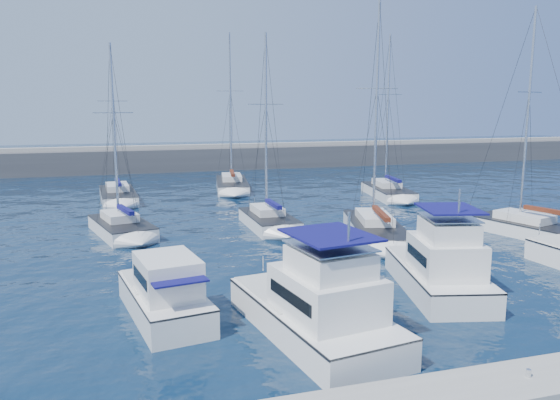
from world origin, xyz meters
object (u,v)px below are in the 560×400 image
object	(u,v)px
sailboat_back_a	(118,195)
motor_yacht_stbd_inner	(440,270)
sailboat_mid_e	(530,228)
sailboat_mid_a	(122,227)
sailboat_back_b	(232,185)
sailboat_back_c	(388,191)
motor_yacht_port_inner	(318,309)
sailboat_mid_c	(269,220)
motor_yacht_port_outer	(165,296)
sailboat_mid_d	(375,229)

from	to	relation	value
sailboat_back_a	motor_yacht_stbd_inner	bearing A→B (deg)	-68.12
sailboat_mid_e	sailboat_mid_a	bearing A→B (deg)	146.50
sailboat_back_b	sailboat_back_c	distance (m)	16.29
sailboat_back_c	sailboat_mid_e	bearing A→B (deg)	-74.88
motor_yacht_port_inner	sailboat_back_a	world-z (taller)	sailboat_back_a
sailboat_back_b	motor_yacht_stbd_inner	bearing A→B (deg)	-76.05
sailboat_mid_e	sailboat_back_c	size ratio (longest dim) A/B	0.98
motor_yacht_stbd_inner	sailboat_mid_c	distance (m)	16.45
motor_yacht_stbd_inner	sailboat_mid_a	xyz separation A→B (m)	(-14.33, 16.73, -0.62)
sailboat_back_b	sailboat_mid_a	bearing A→B (deg)	-113.44
sailboat_back_c	motor_yacht_port_inner	bearing A→B (deg)	-112.44
sailboat_mid_e	sailboat_back_b	world-z (taller)	sailboat_back_b
sailboat_back_a	sailboat_back_b	xyz separation A→B (m)	(11.62, 3.71, 0.01)
motor_yacht_port_inner	sailboat_back_b	distance (m)	37.91
sailboat_mid_c	sailboat_back_a	distance (m)	18.27
motor_yacht_port_outer	sailboat_mid_c	distance (m)	17.63
sailboat_mid_c	motor_yacht_port_outer	bearing A→B (deg)	-120.28
sailboat_back_b	sailboat_back_a	bearing A→B (deg)	-153.06
motor_yacht_port_outer	sailboat_mid_c	bearing A→B (deg)	51.02
sailboat_mid_d	sailboat_back_c	size ratio (longest dim) A/B	1.01
motor_yacht_port_inner	sailboat_back_a	distance (m)	34.68
sailboat_back_c	sailboat_mid_c	bearing A→B (deg)	-136.72
motor_yacht_stbd_inner	sailboat_mid_c	bearing A→B (deg)	117.91
motor_yacht_port_outer	sailboat_mid_e	xyz separation A→B (m)	(25.17, 7.70, -0.41)
sailboat_mid_c	sailboat_back_a	world-z (taller)	sailboat_back_a
sailboat_mid_e	sailboat_back_b	xyz separation A→B (m)	(-15.28, 26.28, -0.00)
sailboat_back_c	sailboat_mid_a	bearing A→B (deg)	-150.50
sailboat_mid_e	motor_yacht_stbd_inner	bearing A→B (deg)	-162.20
sailboat_mid_a	sailboat_back_b	size ratio (longest dim) A/B	0.80
sailboat_back_c	sailboat_back_a	bearing A→B (deg)	178.22
sailboat_back_c	motor_yacht_port_outer	bearing A→B (deg)	-123.39
motor_yacht_port_outer	sailboat_back_c	world-z (taller)	sailboat_back_c
sailboat_mid_c	sailboat_mid_d	world-z (taller)	sailboat_mid_d
motor_yacht_stbd_inner	sailboat_mid_a	distance (m)	22.04
motor_yacht_port_outer	sailboat_mid_d	bearing A→B (deg)	25.82
sailboat_mid_a	sailboat_back_a	bearing A→B (deg)	76.38
motor_yacht_port_outer	sailboat_back_a	distance (m)	30.31
motor_yacht_port_inner	sailboat_mid_a	world-z (taller)	sailboat_mid_a
motor_yacht_port_outer	sailboat_back_b	size ratio (longest dim) A/B	0.42
sailboat_mid_e	sailboat_back_a	xyz separation A→B (m)	(-26.90, 22.56, -0.01)
motor_yacht_port_outer	sailboat_back_c	distance (m)	34.40
motor_yacht_port_inner	motor_yacht_stbd_inner	size ratio (longest dim) A/B	1.11
sailboat_mid_a	sailboat_mid_d	distance (m)	17.44
motor_yacht_port_outer	sailboat_mid_e	size ratio (longest dim) A/B	0.45
sailboat_mid_a	sailboat_back_c	xyz separation A→B (m)	(25.13, 9.01, 0.01)
motor_yacht_port_inner	sailboat_back_c	world-z (taller)	sailboat_back_c
sailboat_mid_d	sailboat_mid_e	world-z (taller)	sailboat_mid_d
motor_yacht_port_outer	sailboat_mid_c	world-z (taller)	sailboat_mid_c
motor_yacht_port_outer	sailboat_back_c	xyz separation A→B (m)	(23.54, 25.09, -0.41)
motor_yacht_port_outer	sailboat_back_a	xyz separation A→B (m)	(-1.74, 30.26, -0.43)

